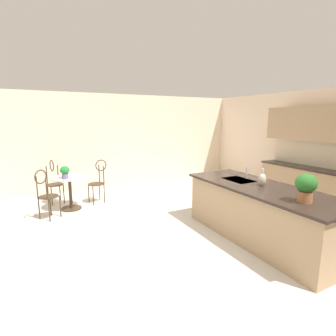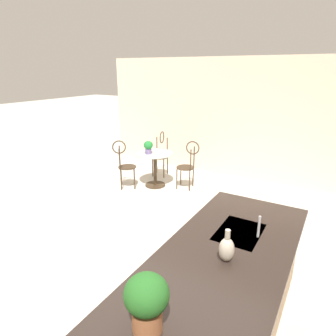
{
  "view_description": "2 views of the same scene",
  "coord_description": "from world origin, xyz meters",
  "px_view_note": "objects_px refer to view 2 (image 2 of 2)",
  "views": [
    {
      "loc": [
        3.27,
        -2.43,
        2.02
      ],
      "look_at": [
        -0.84,
        -0.29,
        1.14
      ],
      "focal_mm": 27.98,
      "sensor_mm": 36.0,
      "label": 1
    },
    {
      "loc": [
        2.29,
        1.54,
        2.44
      ],
      "look_at": [
        -1.42,
        -0.65,
        0.98
      ],
      "focal_mm": 31.5,
      "sensor_mm": 36.0,
      "label": 2
    }
  ],
  "objects_px": {
    "bistro_table": "(155,166)",
    "chair_near_window": "(188,163)",
    "potted_plant_on_table": "(148,146)",
    "potted_plant_counter_far": "(147,300)",
    "vase_on_counter": "(227,249)",
    "chair_by_island": "(161,152)",
    "chair_toward_desk": "(124,162)"
  },
  "relations": [
    {
      "from": "chair_by_island",
      "to": "potted_plant_on_table",
      "type": "relative_size",
      "value": 3.81
    },
    {
      "from": "chair_by_island",
      "to": "potted_plant_counter_far",
      "type": "relative_size",
      "value": 2.69
    },
    {
      "from": "chair_near_window",
      "to": "potted_plant_on_table",
      "type": "bearing_deg",
      "value": -66.42
    },
    {
      "from": "bistro_table",
      "to": "chair_by_island",
      "type": "distance_m",
      "value": 0.74
    },
    {
      "from": "bistro_table",
      "to": "potted_plant_on_table",
      "type": "relative_size",
      "value": 2.93
    },
    {
      "from": "potted_plant_on_table",
      "to": "potted_plant_counter_far",
      "type": "height_order",
      "value": "potted_plant_counter_far"
    },
    {
      "from": "chair_by_island",
      "to": "potted_plant_counter_far",
      "type": "distance_m",
      "value": 5.37
    },
    {
      "from": "potted_plant_counter_far",
      "to": "vase_on_counter",
      "type": "distance_m",
      "value": 0.92
    },
    {
      "from": "chair_toward_desk",
      "to": "vase_on_counter",
      "type": "distance_m",
      "value": 4.11
    },
    {
      "from": "bistro_table",
      "to": "potted_plant_counter_far",
      "type": "height_order",
      "value": "potted_plant_counter_far"
    },
    {
      "from": "chair_by_island",
      "to": "potted_plant_counter_far",
      "type": "height_order",
      "value": "potted_plant_counter_far"
    },
    {
      "from": "chair_by_island",
      "to": "vase_on_counter",
      "type": "xyz_separation_m",
      "value": [
        3.68,
        2.93,
        0.46
      ]
    },
    {
      "from": "chair_by_island",
      "to": "vase_on_counter",
      "type": "bearing_deg",
      "value": 38.54
    },
    {
      "from": "chair_near_window",
      "to": "chair_by_island",
      "type": "relative_size",
      "value": 1.0
    },
    {
      "from": "potted_plant_on_table",
      "to": "chair_near_window",
      "type": "bearing_deg",
      "value": 113.58
    },
    {
      "from": "bistro_table",
      "to": "chair_near_window",
      "type": "distance_m",
      "value": 0.73
    },
    {
      "from": "chair_near_window",
      "to": "chair_by_island",
      "type": "bearing_deg",
      "value": -115.05
    },
    {
      "from": "chair_toward_desk",
      "to": "potted_plant_on_table",
      "type": "relative_size",
      "value": 3.81
    },
    {
      "from": "bistro_table",
      "to": "chair_by_island",
      "type": "xyz_separation_m",
      "value": [
        -0.67,
        -0.27,
        0.13
      ]
    },
    {
      "from": "vase_on_counter",
      "to": "chair_toward_desk",
      "type": "bearing_deg",
      "value": -129.33
    },
    {
      "from": "chair_toward_desk",
      "to": "potted_plant_on_table",
      "type": "height_order",
      "value": "chair_toward_desk"
    },
    {
      "from": "chair_by_island",
      "to": "potted_plant_on_table",
      "type": "xyz_separation_m",
      "value": [
        0.78,
        0.18,
        0.32
      ]
    },
    {
      "from": "chair_near_window",
      "to": "chair_by_island",
      "type": "xyz_separation_m",
      "value": [
        -0.44,
        -0.95,
        0.0
      ]
    },
    {
      "from": "potted_plant_on_table",
      "to": "potted_plant_counter_far",
      "type": "relative_size",
      "value": 0.71
    },
    {
      "from": "potted_plant_counter_far",
      "to": "chair_near_window",
      "type": "bearing_deg",
      "value": -156.42
    },
    {
      "from": "vase_on_counter",
      "to": "bistro_table",
      "type": "bearing_deg",
      "value": -138.49
    },
    {
      "from": "bistro_table",
      "to": "chair_near_window",
      "type": "height_order",
      "value": "chair_near_window"
    },
    {
      "from": "chair_near_window",
      "to": "bistro_table",
      "type": "bearing_deg",
      "value": -71.15
    },
    {
      "from": "potted_plant_on_table",
      "to": "potted_plant_counter_far",
      "type": "distance_m",
      "value": 4.59
    },
    {
      "from": "chair_by_island",
      "to": "chair_toward_desk",
      "type": "bearing_deg",
      "value": -12.0
    },
    {
      "from": "chair_toward_desk",
      "to": "potted_plant_counter_far",
      "type": "height_order",
      "value": "potted_plant_counter_far"
    },
    {
      "from": "bistro_table",
      "to": "potted_plant_counter_far",
      "type": "relative_size",
      "value": 2.07
    }
  ]
}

